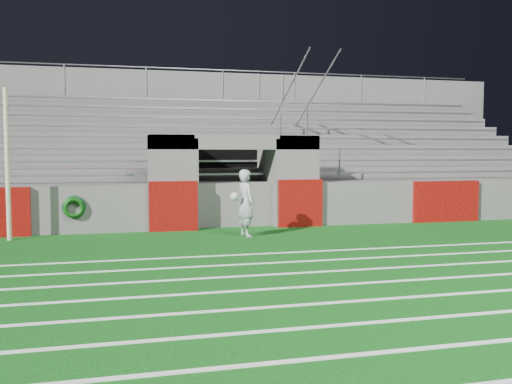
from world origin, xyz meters
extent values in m
plane|color=#0B4710|center=(0.00, 0.00, 0.00)|extent=(90.00, 90.00, 0.00)
cylinder|color=beige|center=(-5.82, 2.35, 1.83)|extent=(0.11, 0.11, 3.66)
cube|color=white|center=(0.00, -8.00, 0.01)|extent=(28.00, 0.09, 0.01)
cube|color=white|center=(0.00, -7.00, 0.01)|extent=(28.00, 0.09, 0.01)
cube|color=white|center=(0.00, -6.00, 0.01)|extent=(28.00, 0.09, 0.01)
cube|color=white|center=(0.00, -5.00, 0.01)|extent=(28.00, 0.09, 0.01)
cube|color=white|center=(0.00, -4.00, 0.01)|extent=(28.00, 0.09, 0.01)
cube|color=white|center=(0.00, -3.00, 0.01)|extent=(28.00, 0.09, 0.01)
cube|color=white|center=(0.00, -2.00, 0.01)|extent=(28.00, 0.09, 0.01)
cube|color=white|center=(0.00, -1.00, 0.01)|extent=(28.00, 0.09, 0.01)
cube|color=#575552|center=(7.70, 3.17, 0.62)|extent=(10.60, 0.35, 1.25)
cube|color=#575552|center=(-1.80, 3.50, 1.30)|extent=(1.20, 1.00, 2.60)
cube|color=#575552|center=(1.80, 3.50, 1.30)|extent=(1.20, 1.00, 2.60)
cube|color=black|center=(0.00, 5.20, 1.25)|extent=(2.60, 0.20, 2.50)
cube|color=#575552|center=(-1.15, 4.10, 1.25)|extent=(0.10, 2.20, 2.50)
cube|color=#575552|center=(1.15, 4.10, 1.25)|extent=(0.10, 2.20, 2.50)
cube|color=#575552|center=(0.00, 3.50, 2.40)|extent=(4.80, 1.00, 0.40)
cube|color=#575552|center=(0.00, 7.35, 1.15)|extent=(26.00, 8.00, 0.20)
cube|color=#575552|center=(0.00, 7.35, 0.53)|extent=(26.00, 8.00, 1.05)
cube|color=#610A08|center=(-1.80, 2.94, 0.68)|extent=(1.30, 0.15, 1.35)
cube|color=#610A08|center=(1.80, 2.94, 0.68)|extent=(1.30, 0.15, 1.35)
cube|color=#610A08|center=(6.50, 2.94, 0.62)|extent=(2.20, 0.15, 1.25)
cube|color=#999DA2|center=(0.00, 4.43, 1.47)|extent=(23.00, 0.28, 0.06)
cube|color=#575552|center=(0.00, 5.28, 1.44)|extent=(24.00, 0.75, 0.38)
cube|color=#999DA2|center=(0.00, 5.18, 1.85)|extent=(23.00, 0.28, 0.06)
cube|color=#575552|center=(0.00, 6.03, 1.63)|extent=(24.00, 0.75, 0.76)
cube|color=#999DA2|center=(0.00, 5.93, 2.23)|extent=(23.00, 0.28, 0.06)
cube|color=#575552|center=(0.00, 6.78, 1.82)|extent=(24.00, 0.75, 1.14)
cube|color=#999DA2|center=(0.00, 6.68, 2.61)|extent=(23.00, 0.28, 0.06)
cube|color=#575552|center=(0.00, 7.53, 2.01)|extent=(24.00, 0.75, 1.52)
cube|color=#999DA2|center=(0.00, 7.43, 2.99)|extent=(23.00, 0.28, 0.06)
cube|color=#575552|center=(0.00, 8.28, 2.20)|extent=(24.00, 0.75, 1.90)
cube|color=#999DA2|center=(0.00, 8.18, 3.37)|extent=(23.00, 0.28, 0.06)
cube|color=#575552|center=(0.00, 9.03, 2.39)|extent=(24.00, 0.75, 2.28)
cube|color=#999DA2|center=(0.00, 8.93, 3.75)|extent=(23.00, 0.28, 0.06)
cube|color=#575552|center=(0.00, 9.78, 2.58)|extent=(24.00, 0.75, 2.66)
cube|color=#999DA2|center=(0.00, 9.68, 4.13)|extent=(23.00, 0.28, 0.06)
cube|color=#575552|center=(0.00, 10.45, 2.65)|extent=(26.00, 0.60, 5.29)
cylinder|color=#A5A8AD|center=(2.50, 4.15, 1.75)|extent=(0.05, 0.05, 1.00)
cylinder|color=#A5A8AD|center=(2.50, 7.15, 3.27)|extent=(0.05, 0.05, 1.00)
cylinder|color=#A5A8AD|center=(2.50, 10.15, 4.79)|extent=(0.05, 0.05, 1.00)
cylinder|color=#A5A8AD|center=(2.50, 7.15, 3.77)|extent=(0.05, 6.02, 3.08)
cylinder|color=#A5A8AD|center=(3.50, 4.15, 1.75)|extent=(0.05, 0.05, 1.00)
cylinder|color=#A5A8AD|center=(3.50, 7.15, 3.27)|extent=(0.05, 0.05, 1.00)
cylinder|color=#A5A8AD|center=(3.50, 10.15, 4.79)|extent=(0.05, 0.05, 1.00)
cylinder|color=#A5A8AD|center=(3.50, 7.15, 3.77)|extent=(0.05, 6.02, 3.08)
cylinder|color=#A5A8AD|center=(-5.00, 10.15, 4.84)|extent=(0.05, 0.05, 1.10)
cylinder|color=#A5A8AD|center=(-2.00, 10.15, 4.84)|extent=(0.05, 0.05, 1.10)
cylinder|color=#A5A8AD|center=(1.00, 10.15, 4.84)|extent=(0.05, 0.05, 1.10)
cylinder|color=#A5A8AD|center=(4.00, 10.15, 4.84)|extent=(0.05, 0.05, 1.10)
cylinder|color=#A5A8AD|center=(7.00, 10.15, 4.84)|extent=(0.05, 0.05, 1.10)
cylinder|color=#A5A8AD|center=(10.00, 10.15, 4.84)|extent=(0.05, 0.05, 1.10)
cylinder|color=#A5A8AD|center=(0.00, 10.15, 5.39)|extent=(24.00, 0.05, 0.05)
imported|color=#A3A6AC|center=(-0.14, 1.52, 0.85)|extent=(0.54, 0.70, 1.69)
sphere|color=silver|center=(-0.46, 1.40, 1.03)|extent=(0.22, 0.22, 0.22)
torus|color=#0C3F1A|center=(-4.35, 2.95, 0.72)|extent=(0.59, 0.11, 0.59)
torus|color=#0D410D|center=(-4.35, 2.90, 0.70)|extent=(0.51, 0.10, 0.51)
camera|label=1|loc=(-3.49, -12.38, 2.12)|focal=40.00mm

